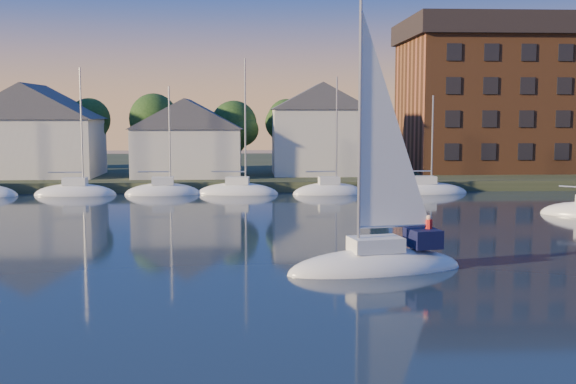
{
  "coord_description": "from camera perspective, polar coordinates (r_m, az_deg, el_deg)",
  "views": [
    {
      "loc": [
        0.45,
        -18.96,
        7.62
      ],
      "look_at": [
        2.63,
        22.0,
        3.12
      ],
      "focal_mm": 45.0,
      "sensor_mm": 36.0,
      "label": 1
    }
  ],
  "objects": [
    {
      "name": "shoreline_land",
      "position": [
        94.27,
        -3.31,
        1.62
      ],
      "size": [
        160.0,
        50.0,
        2.0
      ],
      "primitive_type": "cube",
      "color": "#2C3720",
      "rests_on": "ground"
    },
    {
      "name": "wooden_dock",
      "position": [
        71.37,
        -3.39,
        0.12
      ],
      "size": [
        120.0,
        3.0,
        1.0
      ],
      "primitive_type": "cube",
      "color": "brown",
      "rests_on": "ground"
    },
    {
      "name": "clubhouse_west",
      "position": [
        80.18,
        -19.37,
        4.7
      ],
      "size": [
        13.65,
        9.45,
        9.64
      ],
      "color": "silver",
      "rests_on": "shoreline_land"
    },
    {
      "name": "clubhouse_centre",
      "position": [
        76.27,
        -7.92,
        4.34
      ],
      "size": [
        11.55,
        8.4,
        8.08
      ],
      "color": "silver",
      "rests_on": "shoreline_land"
    },
    {
      "name": "clubhouse_east",
      "position": [
        78.34,
        2.5,
        5.07
      ],
      "size": [
        10.5,
        8.4,
        9.8
      ],
      "color": "silver",
      "rests_on": "shoreline_land"
    },
    {
      "name": "condo_block",
      "position": [
        90.39,
        18.9,
        7.3
      ],
      "size": [
        31.0,
        17.0,
        17.4
      ],
      "color": "brown",
      "rests_on": "shoreline_land"
    },
    {
      "name": "tree_line",
      "position": [
        81.97,
        -1.97,
        5.95
      ],
      "size": [
        93.4,
        5.4,
        8.9
      ],
      "color": "#352318",
      "rests_on": "shoreline_land"
    },
    {
      "name": "moored_fleet",
      "position": [
        69.5,
        -13.34,
        -0.12
      ],
      "size": [
        63.5,
        2.4,
        12.05
      ],
      "color": "white",
      "rests_on": "ground"
    },
    {
      "name": "hero_sailboat",
      "position": [
        35.4,
        7.15,
        -5.25
      ],
      "size": [
        9.3,
        4.65,
        13.92
      ],
      "rotation": [
        0.0,
        0.0,
        3.35
      ],
      "color": "white",
      "rests_on": "ground"
    }
  ]
}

